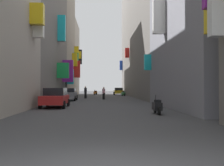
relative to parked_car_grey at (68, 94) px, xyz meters
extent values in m
plane|color=#424244|center=(3.82, 2.29, -0.76)|extent=(140.00, 140.00, 0.00)
cube|color=yellow|center=(-0.71, -13.05, 5.97)|extent=(0.94, 0.65, 1.47)
cube|color=white|center=(-0.80, -12.16, 5.46)|extent=(0.74, 0.59, 2.00)
cube|color=slate|center=(-4.18, -0.90, 6.88)|extent=(6.00, 17.66, 15.28)
cube|color=green|center=(-0.51, -1.00, 2.71)|extent=(1.33, 0.58, 1.75)
cube|color=#19B2BF|center=(-0.59, 6.31, 2.26)|extent=(1.17, 0.54, 2.08)
cube|color=purple|center=(-0.49, 3.51, 2.91)|extent=(1.37, 0.54, 2.85)
cube|color=#19B2BF|center=(-0.74, -0.56, 7.65)|extent=(0.88, 0.63, 2.98)
cube|color=#9E9384|center=(-4.18, 14.40, 9.24)|extent=(6.00, 12.95, 20.01)
cube|color=yellow|center=(-0.73, 15.73, 5.59)|extent=(0.89, 0.59, 2.29)
cube|color=green|center=(-0.77, 19.36, 5.75)|extent=(0.81, 0.57, 2.97)
cube|color=yellow|center=(-0.77, 19.64, 7.61)|extent=(0.80, 0.61, 1.79)
cube|color=red|center=(-0.54, 17.39, 4.06)|extent=(1.27, 0.39, 3.07)
cube|color=#B2A899|center=(-4.18, 26.58, 6.87)|extent=(6.00, 11.41, 15.27)
cube|color=black|center=(-0.59, 23.56, 6.96)|extent=(1.17, 0.41, 2.94)
cube|color=yellow|center=(-0.62, 22.57, 7.22)|extent=(1.11, 0.39, 1.44)
cube|color=white|center=(8.27, -22.77, 3.80)|extent=(1.10, 0.42, 2.25)
cube|color=white|center=(8.36, -11.17, 6.58)|extent=(0.93, 0.48, 3.14)
cube|color=#19B2BF|center=(8.47, -5.33, 3.29)|extent=(0.70, 0.36, 1.55)
cube|color=slate|center=(11.82, 13.79, 10.00)|extent=(6.00, 36.99, 21.53)
cube|color=blue|center=(8.51, 30.21, 5.77)|extent=(0.64, 0.53, 2.16)
cube|color=red|center=(8.47, 15.64, 6.85)|extent=(0.71, 0.62, 1.69)
cube|color=slate|center=(0.00, -0.05, -0.13)|extent=(1.73, 3.96, 0.68)
cube|color=black|center=(0.00, 0.15, 0.45)|extent=(1.52, 2.22, 0.47)
cylinder|color=black|center=(0.86, -1.36, -0.46)|extent=(0.18, 0.60, 0.60)
cylinder|color=black|center=(-0.86, -1.36, -0.46)|extent=(0.18, 0.60, 0.60)
cylinder|color=black|center=(0.86, 1.26, -0.46)|extent=(0.18, 0.60, 0.60)
cylinder|color=black|center=(-0.86, 1.26, -0.46)|extent=(0.18, 0.60, 0.60)
cube|color=gold|center=(7.38, 22.24, -0.16)|extent=(1.74, 4.41, 0.62)
cube|color=black|center=(7.38, 22.02, 0.41)|extent=(1.53, 2.47, 0.52)
cylinder|color=black|center=(6.51, 23.70, -0.46)|extent=(0.18, 0.60, 0.60)
cylinder|color=black|center=(8.25, 23.70, -0.46)|extent=(0.18, 0.60, 0.60)
cylinder|color=black|center=(6.51, 20.79, -0.46)|extent=(0.18, 0.60, 0.60)
cylinder|color=black|center=(8.25, 20.79, -0.46)|extent=(0.18, 0.60, 0.60)
cube|color=#B21E1E|center=(0.24, -11.01, -0.14)|extent=(1.72, 4.26, 0.64)
cube|color=black|center=(0.24, -10.79, 0.46)|extent=(1.52, 2.39, 0.57)
cylinder|color=black|center=(1.10, -12.41, -0.46)|extent=(0.18, 0.60, 0.60)
cylinder|color=black|center=(-0.62, -12.41, -0.46)|extent=(0.18, 0.60, 0.60)
cylinder|color=black|center=(1.10, -9.60, -0.46)|extent=(0.18, 0.60, 0.60)
cylinder|color=black|center=(-0.62, -9.60, -0.46)|extent=(0.18, 0.60, 0.60)
cube|color=orange|center=(2.75, 22.95, -0.30)|extent=(0.78, 1.13, 0.45)
cube|color=black|center=(2.82, 22.77, 0.01)|extent=(0.50, 0.64, 0.16)
cylinder|color=#4C4C51|center=(2.57, 23.43, 0.03)|extent=(0.15, 0.28, 0.68)
cylinder|color=black|center=(2.52, 23.56, -0.52)|extent=(0.26, 0.48, 0.48)
cylinder|color=black|center=(2.98, 22.34, -0.52)|extent=(0.26, 0.48, 0.48)
cube|color=#287F3D|center=(7.77, 15.30, -0.30)|extent=(0.67, 1.16, 0.45)
cube|color=black|center=(7.73, 15.50, 0.01)|extent=(0.43, 0.62, 0.16)
cylinder|color=#4C4C51|center=(7.89, 14.77, 0.03)|extent=(0.12, 0.28, 0.68)
cylinder|color=black|center=(7.92, 14.63, -0.52)|extent=(0.20, 0.49, 0.48)
cylinder|color=black|center=(7.62, 15.96, -0.52)|extent=(0.20, 0.49, 0.48)
cube|color=black|center=(7.09, -16.50, -0.30)|extent=(0.47, 1.11, 0.45)
cube|color=black|center=(7.09, -16.70, 0.01)|extent=(0.33, 0.57, 0.16)
cylinder|color=#4C4C51|center=(7.11, -15.95, 0.03)|extent=(0.07, 0.27, 0.68)
cylinder|color=black|center=(7.11, -15.81, -0.52)|extent=(0.11, 0.48, 0.48)
cylinder|color=black|center=(7.08, -17.18, -0.52)|extent=(0.11, 0.48, 0.48)
cylinder|color=black|center=(4.19, 2.67, -0.38)|extent=(0.45, 0.45, 0.77)
cylinder|color=pink|center=(4.19, 2.67, 0.30)|extent=(0.53, 0.53, 0.61)
sphere|color=tan|center=(4.19, 2.67, 0.71)|extent=(0.21, 0.21, 0.21)
cylinder|color=black|center=(1.68, 5.93, -0.36)|extent=(0.44, 0.44, 0.82)
cylinder|color=black|center=(1.68, 5.93, 0.37)|extent=(0.52, 0.52, 0.65)
sphere|color=tan|center=(1.68, 5.93, 0.81)|extent=(0.22, 0.22, 0.22)
cylinder|color=#2D2D2D|center=(-0.82, 3.80, 1.18)|extent=(0.12, 0.12, 3.90)
cube|color=black|center=(-0.82, 3.80, 3.51)|extent=(0.26, 0.26, 0.75)
sphere|color=red|center=(-0.82, 3.66, 3.76)|extent=(0.14, 0.14, 0.14)
sphere|color=orange|center=(-0.82, 3.66, 3.51)|extent=(0.14, 0.14, 0.14)
sphere|color=green|center=(-0.82, 3.66, 3.26)|extent=(0.14, 0.14, 0.14)
cylinder|color=#2D2D2D|center=(-0.80, 4.84, 0.96)|extent=(0.12, 0.12, 3.44)
cube|color=black|center=(-0.80, 4.84, 3.05)|extent=(0.26, 0.26, 0.75)
sphere|color=red|center=(-0.80, 4.70, 3.30)|extent=(0.14, 0.14, 0.14)
sphere|color=orange|center=(-0.80, 4.70, 3.05)|extent=(0.14, 0.14, 0.14)
sphere|color=green|center=(-0.80, 4.70, 2.80)|extent=(0.14, 0.14, 0.14)
camera|label=1|loc=(3.75, -32.57, 0.84)|focal=44.11mm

